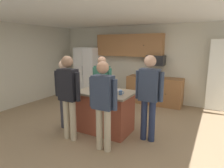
{
  "coord_description": "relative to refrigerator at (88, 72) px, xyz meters",
  "views": [
    {
      "loc": [
        2.37,
        -3.71,
        1.96
      ],
      "look_at": [
        0.25,
        0.18,
        1.05
      ],
      "focal_mm": 31.09,
      "sensor_mm": 36.0,
      "label": 1
    }
  ],
  "objects": [
    {
      "name": "cabinet_run_lower",
      "position": [
        2.6,
        0.1,
        -0.47
      ],
      "size": [
        1.8,
        0.63,
        0.9
      ],
      "color": "#936038",
      "rests_on": "ground"
    },
    {
      "name": "kitchen_island",
      "position": [
        2.25,
        -2.5,
        -0.45
      ],
      "size": [
        1.26,
        0.86,
        0.94
      ],
      "color": "brown",
      "rests_on": "ground"
    },
    {
      "name": "person_guest_by_door",
      "position": [
        1.35,
        -2.81,
        0.01
      ],
      "size": [
        0.57,
        0.22,
        1.62
      ],
      "rotation": [
        0.0,
        0.0,
        0.34
      ],
      "color": "#383842",
      "rests_on": "ground"
    },
    {
      "name": "floor",
      "position": [
        2.0,
        -2.38,
        -0.92
      ],
      "size": [
        7.04,
        7.04,
        0.0
      ],
      "primitive_type": "plane",
      "color": "#937A5B",
      "rests_on": "ground"
    },
    {
      "name": "person_guest_right",
      "position": [
        3.23,
        -2.46,
        0.1
      ],
      "size": [
        0.57,
        0.23,
        1.76
      ],
      "rotation": [
        0.0,
        0.0,
        -3.1
      ],
      "color": "#232D4C",
      "rests_on": "ground"
    },
    {
      "name": "glass_short_whisky",
      "position": [
        2.61,
        -2.75,
        0.08
      ],
      "size": [
        0.07,
        0.07,
        0.14
      ],
      "color": "black",
      "rests_on": "kitchen_island"
    },
    {
      "name": "side_wall_left",
      "position": [
        -1.2,
        -2.38,
        0.38
      ],
      "size": [
        0.1,
        5.6,
        2.6
      ],
      "primitive_type": "cube",
      "color": "beige",
      "rests_on": "ground"
    },
    {
      "name": "microwave_over_range",
      "position": [
        2.6,
        0.12,
        0.53
      ],
      "size": [
        0.56,
        0.4,
        0.32
      ],
      "primitive_type": "cube",
      "color": "black"
    },
    {
      "name": "person_elder_center",
      "position": [
        2.62,
        -3.22,
        0.04
      ],
      "size": [
        0.57,
        0.22,
        1.67
      ],
      "rotation": [
        0.0,
        0.0,
        2.05
      ],
      "color": "tan",
      "rests_on": "ground"
    },
    {
      "name": "refrigerator",
      "position": [
        0.0,
        0.0,
        0.0
      ],
      "size": [
        0.86,
        0.76,
        1.84
      ],
      "color": "white",
      "rests_on": "ground"
    },
    {
      "name": "ceiling",
      "position": [
        2.0,
        -2.38,
        1.68
      ],
      "size": [
        7.04,
        7.04,
        0.0
      ],
      "primitive_type": "plane",
      "color": "white"
    },
    {
      "name": "mug_ceramic_white",
      "position": [
        2.67,
        -2.6,
        0.06
      ],
      "size": [
        0.12,
        0.08,
        0.09
      ],
      "color": "#4C6B99",
      "rests_on": "kitchen_island"
    },
    {
      "name": "back_wall",
      "position": [
        2.0,
        0.42,
        0.38
      ],
      "size": [
        6.4,
        0.1,
        2.6
      ],
      "primitive_type": "cube",
      "color": "beige",
      "rests_on": "ground"
    },
    {
      "name": "person_guest_left",
      "position": [
        1.79,
        -3.19,
        0.09
      ],
      "size": [
        0.57,
        0.23,
        1.74
      ],
      "rotation": [
        0.0,
        0.0,
        0.99
      ],
      "color": "tan",
      "rests_on": "ground"
    },
    {
      "name": "tumbler_amber",
      "position": [
        1.85,
        -2.36,
        0.08
      ],
      "size": [
        0.07,
        0.07,
        0.13
      ],
      "color": "black",
      "rests_on": "kitchen_island"
    },
    {
      "name": "cabinet_run_upper",
      "position": [
        1.6,
        0.22,
        1.0
      ],
      "size": [
        2.4,
        0.38,
        0.75
      ],
      "color": "#936038"
    },
    {
      "name": "person_host_foreground",
      "position": [
        1.74,
        -1.83,
        0.03
      ],
      "size": [
        0.57,
        0.22,
        1.66
      ],
      "rotation": [
        0.0,
        0.0,
        -0.93
      ],
      "color": "#232D4C",
      "rests_on": "ground"
    },
    {
      "name": "serving_tray",
      "position": [
        2.34,
        -2.46,
        0.03
      ],
      "size": [
        0.44,
        0.3,
        0.04
      ],
      "color": "#B7B7BC",
      "rests_on": "kitchen_island"
    }
  ]
}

